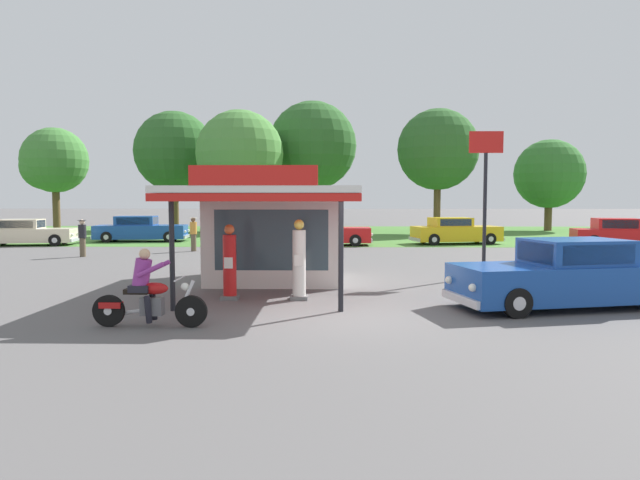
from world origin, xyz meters
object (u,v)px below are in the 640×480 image
bystander_admiring_sedan (193,233)px  parked_car_back_row_right (321,232)px  featured_classic_sedan (568,277)px  parked_car_back_row_far_right (455,232)px  gas_pump_offside (299,263)px  parked_car_second_row_spare (623,234)px  gas_pump_nearside (230,265)px  parked_car_back_row_left (140,230)px  bystander_leaning_by_kiosk (82,237)px  motorcycle_with_rider (148,295)px  roadside_pole_sign (485,178)px  parked_car_back_row_far_left (27,233)px

bystander_admiring_sedan → parked_car_back_row_right: bearing=31.9°
featured_classic_sedan → parked_car_back_row_far_right: (1.50, 19.42, -0.02)m
parked_car_back_row_far_right → gas_pump_offside: bearing=-113.2°
gas_pump_offside → parked_car_second_row_spare: gas_pump_offside is taller
gas_pump_nearside → parked_car_back_row_left: 22.03m
gas_pump_nearside → parked_car_back_row_right: bearing=83.5°
bystander_leaning_by_kiosk → parked_car_second_row_spare: bearing=13.0°
gas_pump_offside → parked_car_second_row_spare: size_ratio=0.36×
motorcycle_with_rider → parked_car_second_row_spare: (19.57, 20.12, 0.04)m
gas_pump_nearside → gas_pump_offside: 1.78m
bystander_admiring_sedan → roadside_pole_sign: bearing=-37.4°
motorcycle_with_rider → parked_car_back_row_right: parked_car_back_row_right is taller
gas_pump_nearside → parked_car_second_row_spare: gas_pump_nearside is taller
parked_car_second_row_spare → bystander_leaning_by_kiosk: bearing=-167.0°
featured_classic_sedan → parked_car_back_row_right: 19.35m
featured_classic_sedan → bystander_admiring_sedan: 19.08m
gas_pump_offside → bystander_leaning_by_kiosk: gas_pump_offside is taller
parked_car_back_row_left → gas_pump_nearside: bearing=-65.5°
gas_pump_offside → parked_car_back_row_right: 17.41m
parked_car_back_row_left → parked_car_back_row_far_right: 18.91m
parked_car_back_row_far_right → parked_car_second_row_spare: bearing=-10.3°
bystander_leaning_by_kiosk → roadside_pole_sign: roadside_pole_sign is taller
roadside_pole_sign → featured_classic_sedan: bearing=-83.8°
featured_classic_sedan → parked_car_second_row_spare: 20.59m
parked_car_back_row_right → motorcycle_with_rider: bearing=-98.4°
featured_classic_sedan → parked_car_back_row_far_left: (-22.66, 17.82, -0.05)m
gas_pump_offside → parked_car_back_row_left: 22.83m
gas_pump_offside → parked_car_back_row_far_left: size_ratio=0.39×
parked_car_second_row_spare → roadside_pole_sign: (-10.87, -12.49, 2.56)m
featured_classic_sedan → parked_car_second_row_spare: bearing=60.0°
parked_car_back_row_left → roadside_pole_sign: bearing=-43.0°
parked_car_back_row_far_right → parked_car_back_row_far_left: size_ratio=1.02×
gas_pump_nearside → roadside_pole_sign: (7.64, 4.42, 2.38)m
bystander_admiring_sedan → gas_pump_offside: bearing=-65.9°
bystander_leaning_by_kiosk → motorcycle_with_rider: bearing=-61.7°
parked_car_back_row_far_left → parked_car_back_row_right: bearing=1.7°
parked_car_back_row_far_right → roadside_pole_sign: (-2.08, -14.08, 2.55)m
featured_classic_sedan → parked_car_back_row_far_right: featured_classic_sedan is taller
featured_classic_sedan → parked_car_back_row_left: bearing=129.6°
gas_pump_offside → parked_car_back_row_right: bearing=89.3°
parked_car_back_row_left → bystander_admiring_sedan: bystander_admiring_sedan is taller
gas_pump_offside → parked_car_second_row_spare: (16.73, 16.91, -0.25)m
featured_classic_sedan → bystander_leaning_by_kiosk: (-16.76, 11.59, 0.16)m
parked_car_second_row_spare → parked_car_back_row_far_left: parked_car_second_row_spare is taller
bystander_leaning_by_kiosk → roadside_pole_sign: 17.51m
featured_classic_sedan → gas_pump_offside: bearing=171.9°
parked_car_back_row_far_left → roadside_pole_sign: bearing=-29.5°
bystander_admiring_sedan → parked_car_back_row_far_left: bearing=161.6°
parked_car_back_row_left → parked_car_back_row_far_right: (18.85, -1.55, -0.00)m
parked_car_back_row_left → parked_car_back_row_far_right: size_ratio=1.07×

